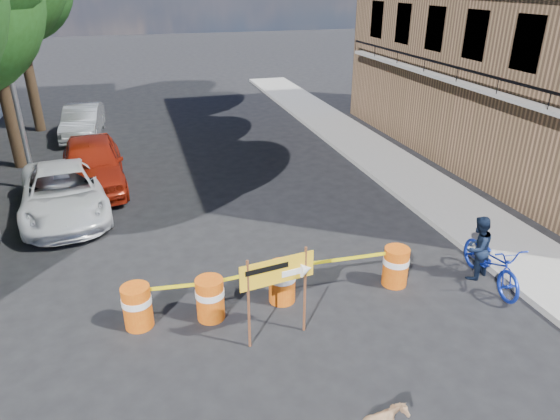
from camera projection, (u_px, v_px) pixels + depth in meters
ground at (300, 337)px, 9.59m from camera, size 120.00×120.00×0.00m
sidewalk_east at (422, 186)px, 16.35m from camera, size 2.40×40.00×0.15m
streetlamp at (7, 50)px, 14.52m from camera, size 1.25×0.18×8.00m
barrel_far_left at (137, 306)px, 9.71m from camera, size 0.58×0.58×0.90m
barrel_mid_left at (210, 298)px, 9.94m from camera, size 0.58×0.58×0.90m
barrel_mid_right at (282, 281)px, 10.49m from camera, size 0.58×0.58×0.90m
barrel_far_right at (396, 266)px, 11.06m from camera, size 0.58×0.58×0.90m
detour_sign at (287, 275)px, 9.05m from camera, size 1.43×0.33×1.86m
pedestrian at (477, 248)px, 11.21m from camera, size 0.90×0.81×1.52m
bicycle at (496, 241)px, 10.84m from camera, size 0.86×1.20×2.14m
suv_white at (64, 192)px, 14.33m from camera, size 2.86×5.17×1.37m
sedan_red at (92, 163)px, 16.18m from camera, size 2.26×4.90×1.63m
sedan_silver at (83, 121)px, 21.51m from camera, size 1.69×4.15×1.34m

